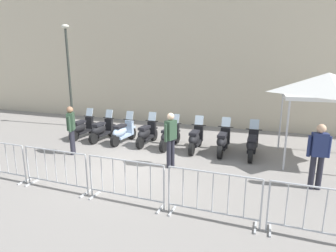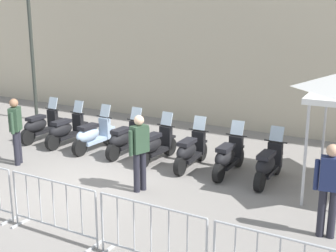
{
  "view_description": "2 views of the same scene",
  "coord_description": "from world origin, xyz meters",
  "px_view_note": "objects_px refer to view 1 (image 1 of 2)",
  "views": [
    {
      "loc": [
        3.66,
        -7.37,
        3.2
      ],
      "look_at": [
        0.71,
        1.65,
        1.0
      ],
      "focal_mm": 29.1,
      "sensor_mm": 36.0,
      "label": 1
    },
    {
      "loc": [
        6.18,
        -7.96,
        4.05
      ],
      "look_at": [
        0.92,
        2.3,
        0.99
      ],
      "focal_mm": 49.68,
      "sensor_mm": 36.0,
      "label": 2
    }
  ],
  "objects_px": {
    "motorcycle_2": "(123,132)",
    "motorcycle_7": "(252,145)",
    "canopy_tent": "(328,85)",
    "motorcycle_3": "(146,134)",
    "motorcycle_1": "(102,130)",
    "motorcycle_6": "(223,142)",
    "street_lamp": "(68,65)",
    "motorcycle_0": "(82,128)",
    "officer_near_row_end": "(171,137)",
    "barrier_segment_5": "(324,216)",
    "officer_by_barriers": "(71,127)",
    "motorcycle_4": "(169,137)",
    "barrier_segment_2": "(56,170)",
    "officer_mid_plaza": "(318,153)",
    "barrier_segment_3": "(125,182)",
    "motorcycle_5": "(195,139)",
    "barrier_segment_4": "(212,197)"
  },
  "relations": [
    {
      "from": "motorcycle_2",
      "to": "motorcycle_7",
      "type": "relative_size",
      "value": 1.0
    },
    {
      "from": "canopy_tent",
      "to": "motorcycle_3",
      "type": "bearing_deg",
      "value": -179.4
    },
    {
      "from": "motorcycle_3",
      "to": "motorcycle_1",
      "type": "bearing_deg",
      "value": -179.88
    },
    {
      "from": "motorcycle_6",
      "to": "street_lamp",
      "type": "bearing_deg",
      "value": 165.01
    },
    {
      "from": "motorcycle_0",
      "to": "officer_near_row_end",
      "type": "height_order",
      "value": "officer_near_row_end"
    },
    {
      "from": "barrier_segment_5",
      "to": "officer_by_barriers",
      "type": "xyz_separation_m",
      "value": [
        -7.46,
        2.76,
        0.46
      ]
    },
    {
      "from": "motorcycle_2",
      "to": "motorcycle_7",
      "type": "distance_m",
      "value": 5.05
    },
    {
      "from": "motorcycle_4",
      "to": "barrier_segment_2",
      "type": "height_order",
      "value": "motorcycle_4"
    },
    {
      "from": "officer_near_row_end",
      "to": "officer_mid_plaza",
      "type": "relative_size",
      "value": 1.0
    },
    {
      "from": "motorcycle_0",
      "to": "motorcycle_6",
      "type": "relative_size",
      "value": 1.0
    },
    {
      "from": "barrier_segment_2",
      "to": "canopy_tent",
      "type": "height_order",
      "value": "canopy_tent"
    },
    {
      "from": "motorcycle_2",
      "to": "motorcycle_6",
      "type": "height_order",
      "value": "same"
    },
    {
      "from": "motorcycle_7",
      "to": "barrier_segment_2",
      "type": "distance_m",
      "value": 6.26
    },
    {
      "from": "motorcycle_4",
      "to": "street_lamp",
      "type": "relative_size",
      "value": 0.34
    },
    {
      "from": "motorcycle_3",
      "to": "barrier_segment_3",
      "type": "relative_size",
      "value": 0.89
    },
    {
      "from": "motorcycle_2",
      "to": "motorcycle_3",
      "type": "xyz_separation_m",
      "value": [
        1.02,
        0.07,
        0.0
      ]
    },
    {
      "from": "motorcycle_5",
      "to": "motorcycle_1",
      "type": "bearing_deg",
      "value": 177.92
    },
    {
      "from": "motorcycle_5",
      "to": "officer_mid_plaza",
      "type": "distance_m",
      "value": 4.24
    },
    {
      "from": "motorcycle_3",
      "to": "officer_mid_plaza",
      "type": "distance_m",
      "value": 6.11
    },
    {
      "from": "motorcycle_1",
      "to": "barrier_segment_4",
      "type": "height_order",
      "value": "motorcycle_1"
    },
    {
      "from": "motorcycle_7",
      "to": "officer_near_row_end",
      "type": "xyz_separation_m",
      "value": [
        -2.4,
        -1.71,
        0.53
      ]
    },
    {
      "from": "street_lamp",
      "to": "officer_near_row_end",
      "type": "distance_m",
      "value": 7.98
    },
    {
      "from": "motorcycle_2",
      "to": "street_lamp",
      "type": "xyz_separation_m",
      "value": [
        -3.96,
        2.05,
        2.64
      ]
    },
    {
      "from": "barrier_segment_2",
      "to": "motorcycle_0",
      "type": "bearing_deg",
      "value": 117.83
    },
    {
      "from": "barrier_segment_4",
      "to": "motorcycle_2",
      "type": "bearing_deg",
      "value": 134.35
    },
    {
      "from": "officer_by_barriers",
      "to": "canopy_tent",
      "type": "bearing_deg",
      "value": 13.15
    },
    {
      "from": "motorcycle_0",
      "to": "barrier_segment_3",
      "type": "height_order",
      "value": "motorcycle_0"
    },
    {
      "from": "barrier_segment_4",
      "to": "barrier_segment_3",
      "type": "bearing_deg",
      "value": 177.4
    },
    {
      "from": "motorcycle_2",
      "to": "officer_by_barriers",
      "type": "xyz_separation_m",
      "value": [
        -1.07,
        -1.79,
        0.53
      ]
    },
    {
      "from": "motorcycle_0",
      "to": "barrier_segment_3",
      "type": "xyz_separation_m",
      "value": [
        4.35,
        -4.49,
        0.07
      ]
    },
    {
      "from": "motorcycle_7",
      "to": "barrier_segment_2",
      "type": "bearing_deg",
      "value": -139.15
    },
    {
      "from": "motorcycle_1",
      "to": "barrier_segment_5",
      "type": "xyz_separation_m",
      "value": [
        7.4,
        -4.62,
        0.07
      ]
    },
    {
      "from": "motorcycle_5",
      "to": "barrier_segment_4",
      "type": "xyz_separation_m",
      "value": [
        1.33,
        -4.38,
        0.07
      ]
    },
    {
      "from": "barrier_segment_2",
      "to": "officer_near_row_end",
      "type": "bearing_deg",
      "value": 45.6
    },
    {
      "from": "motorcycle_4",
      "to": "barrier_segment_5",
      "type": "bearing_deg",
      "value": -45.87
    },
    {
      "from": "motorcycle_0",
      "to": "street_lamp",
      "type": "bearing_deg",
      "value": 135.22
    },
    {
      "from": "motorcycle_1",
      "to": "motorcycle_2",
      "type": "bearing_deg",
      "value": -3.71
    },
    {
      "from": "motorcycle_3",
      "to": "motorcycle_7",
      "type": "height_order",
      "value": "same"
    },
    {
      "from": "motorcycle_1",
      "to": "barrier_segment_3",
      "type": "distance_m",
      "value": 5.56
    },
    {
      "from": "motorcycle_5",
      "to": "barrier_segment_2",
      "type": "relative_size",
      "value": 0.89
    },
    {
      "from": "barrier_segment_4",
      "to": "motorcycle_4",
      "type": "bearing_deg",
      "value": 117.98
    },
    {
      "from": "motorcycle_1",
      "to": "motorcycle_5",
      "type": "bearing_deg",
      "value": -2.08
    },
    {
      "from": "motorcycle_4",
      "to": "motorcycle_6",
      "type": "distance_m",
      "value": 2.02
    },
    {
      "from": "motorcycle_0",
      "to": "motorcycle_7",
      "type": "xyz_separation_m",
      "value": [
        7.06,
        -0.3,
        0.0
      ]
    },
    {
      "from": "motorcycle_5",
      "to": "officer_by_barriers",
      "type": "height_order",
      "value": "officer_by_barriers"
    },
    {
      "from": "motorcycle_2",
      "to": "barrier_segment_3",
      "type": "bearing_deg",
      "value": -61.87
    },
    {
      "from": "motorcycle_0",
      "to": "officer_mid_plaza",
      "type": "distance_m",
      "value": 9.0
    },
    {
      "from": "motorcycle_3",
      "to": "motorcycle_4",
      "type": "bearing_deg",
      "value": -6.74
    },
    {
      "from": "motorcycle_2",
      "to": "barrier_segment_5",
      "type": "bearing_deg",
      "value": -35.48
    },
    {
      "from": "barrier_segment_2",
      "to": "officer_mid_plaza",
      "type": "bearing_deg",
      "value": 18.09
    }
  ]
}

